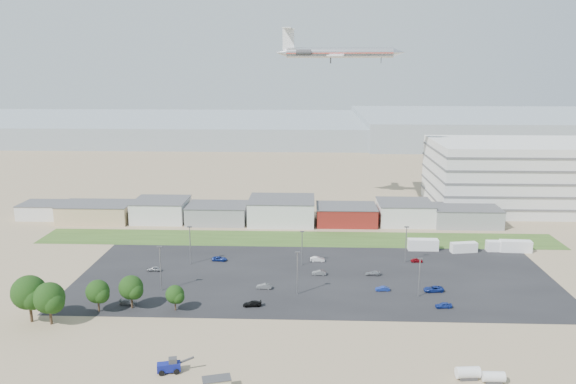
{
  "coord_description": "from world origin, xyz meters",
  "views": [
    {
      "loc": [
        3.34,
        -114.6,
        52.47
      ],
      "look_at": [
        -1.94,
        22.0,
        21.64
      ],
      "focal_mm": 35.0,
      "sensor_mm": 36.0,
      "label": 1
    }
  ],
  "objects_px": {
    "parked_car_7": "(319,273)",
    "parked_car_8": "(417,260)",
    "storage_tank_nw": "(468,372)",
    "box_trailer_a": "(423,245)",
    "parked_car_9": "(219,259)",
    "parked_car_2": "(444,305)",
    "parked_car_5": "(154,269)",
    "parked_car_10": "(128,302)",
    "telehandler": "(169,365)",
    "tree_far_left": "(29,296)",
    "parked_car_12": "(372,273)",
    "airliner": "(340,53)",
    "parked_car_4": "(264,286)",
    "parked_car_3": "(252,304)",
    "parked_car_0": "(433,289)",
    "parked_car_1": "(383,289)",
    "parked_car_11": "(318,259)"
  },
  "relations": [
    {
      "from": "parked_car_4",
      "to": "parked_car_12",
      "type": "bearing_deg",
      "value": 114.9
    },
    {
      "from": "parked_car_0",
      "to": "parked_car_8",
      "type": "xyz_separation_m",
      "value": [
        -0.19,
        20.39,
        -0.1
      ]
    },
    {
      "from": "airliner",
      "to": "parked_car_3",
      "type": "distance_m",
      "value": 107.29
    },
    {
      "from": "parked_car_8",
      "to": "parked_car_9",
      "type": "bearing_deg",
      "value": 89.26
    },
    {
      "from": "tree_far_left",
      "to": "parked_car_7",
      "type": "relative_size",
      "value": 3.13
    },
    {
      "from": "tree_far_left",
      "to": "parked_car_1",
      "type": "distance_m",
      "value": 78.31
    },
    {
      "from": "box_trailer_a",
      "to": "parked_car_9",
      "type": "relative_size",
      "value": 2.09
    },
    {
      "from": "tree_far_left",
      "to": "parked_car_3",
      "type": "height_order",
      "value": "tree_far_left"
    },
    {
      "from": "telehandler",
      "to": "parked_car_9",
      "type": "distance_m",
      "value": 57.72
    },
    {
      "from": "parked_car_3",
      "to": "parked_car_5",
      "type": "xyz_separation_m",
      "value": [
        -27.91,
        20.91,
        0.01
      ]
    },
    {
      "from": "parked_car_0",
      "to": "parked_car_2",
      "type": "xyz_separation_m",
      "value": [
        0.28,
        -9.18,
        -0.03
      ]
    },
    {
      "from": "telehandler",
      "to": "parked_car_2",
      "type": "relative_size",
      "value": 1.76
    },
    {
      "from": "box_trailer_a",
      "to": "tree_far_left",
      "type": "bearing_deg",
      "value": -151.13
    },
    {
      "from": "parked_car_2",
      "to": "parked_car_8",
      "type": "distance_m",
      "value": 29.58
    },
    {
      "from": "storage_tank_nw",
      "to": "box_trailer_a",
      "type": "bearing_deg",
      "value": 85.19
    },
    {
      "from": "telehandler",
      "to": "tree_far_left",
      "type": "xyz_separation_m",
      "value": [
        -33.73,
        18.72,
        4.4
      ]
    },
    {
      "from": "parked_car_5",
      "to": "parked_car_10",
      "type": "relative_size",
      "value": 0.9
    },
    {
      "from": "parked_car_11",
      "to": "airliner",
      "type": "bearing_deg",
      "value": -7.85
    },
    {
      "from": "box_trailer_a",
      "to": "parked_car_7",
      "type": "relative_size",
      "value": 2.37
    },
    {
      "from": "parked_car_8",
      "to": "parked_car_11",
      "type": "distance_m",
      "value": 27.12
    },
    {
      "from": "telehandler",
      "to": "parked_car_7",
      "type": "xyz_separation_m",
      "value": [
        27.0,
        48.04,
        -0.75
      ]
    },
    {
      "from": "parked_car_9",
      "to": "parked_car_11",
      "type": "distance_m",
      "value": 27.01
    },
    {
      "from": "tree_far_left",
      "to": "parked_car_4",
      "type": "relative_size",
      "value": 3.08
    },
    {
      "from": "tree_far_left",
      "to": "parked_car_8",
      "type": "height_order",
      "value": "tree_far_left"
    },
    {
      "from": "airliner",
      "to": "parked_car_9",
      "type": "xyz_separation_m",
      "value": [
        -34.88,
        -58.83,
        -56.43
      ]
    },
    {
      "from": "parked_car_2",
      "to": "parked_car_7",
      "type": "relative_size",
      "value": 1.0
    },
    {
      "from": "parked_car_3",
      "to": "parked_car_11",
      "type": "bearing_deg",
      "value": 145.74
    },
    {
      "from": "parked_car_3",
      "to": "parked_car_7",
      "type": "height_order",
      "value": "parked_car_7"
    },
    {
      "from": "parked_car_2",
      "to": "parked_car_3",
      "type": "distance_m",
      "value": 42.53
    },
    {
      "from": "box_trailer_a",
      "to": "tree_far_left",
      "type": "xyz_separation_m",
      "value": [
        -91.25,
        -50.53,
        4.12
      ]
    },
    {
      "from": "parked_car_2",
      "to": "parked_car_0",
      "type": "bearing_deg",
      "value": 177.13
    },
    {
      "from": "parked_car_10",
      "to": "tree_far_left",
      "type": "bearing_deg",
      "value": 122.41
    },
    {
      "from": "storage_tank_nw",
      "to": "box_trailer_a",
      "type": "relative_size",
      "value": 0.46
    },
    {
      "from": "telehandler",
      "to": "box_trailer_a",
      "type": "relative_size",
      "value": 0.75
    },
    {
      "from": "tree_far_left",
      "to": "parked_car_3",
      "type": "distance_m",
      "value": 46.76
    },
    {
      "from": "parked_car_4",
      "to": "telehandler",
      "type": "bearing_deg",
      "value": -14.83
    },
    {
      "from": "box_trailer_a",
      "to": "parked_car_10",
      "type": "relative_size",
      "value": 2.19
    },
    {
      "from": "airliner",
      "to": "parked_car_1",
      "type": "relative_size",
      "value": 13.46
    },
    {
      "from": "parked_car_1",
      "to": "parked_car_7",
      "type": "height_order",
      "value": "parked_car_7"
    },
    {
      "from": "storage_tank_nw",
      "to": "parked_car_10",
      "type": "height_order",
      "value": "storage_tank_nw"
    },
    {
      "from": "parked_car_5",
      "to": "parked_car_10",
      "type": "distance_m",
      "value": 21.1
    },
    {
      "from": "parked_car_8",
      "to": "airliner",
      "type": "bearing_deg",
      "value": 16.69
    },
    {
      "from": "box_trailer_a",
      "to": "parked_car_5",
      "type": "relative_size",
      "value": 2.43
    },
    {
      "from": "telehandler",
      "to": "parked_car_9",
      "type": "bearing_deg",
      "value": 76.62
    },
    {
      "from": "parked_car_7",
      "to": "airliner",
      "type": "bearing_deg",
      "value": 176.77
    },
    {
      "from": "parked_car_8",
      "to": "parked_car_9",
      "type": "relative_size",
      "value": 0.78
    },
    {
      "from": "box_trailer_a",
      "to": "parked_car_5",
      "type": "distance_m",
      "value": 76.38
    },
    {
      "from": "parked_car_7",
      "to": "parked_car_8",
      "type": "bearing_deg",
      "value": 114.55
    },
    {
      "from": "tree_far_left",
      "to": "parked_car_12",
      "type": "distance_m",
      "value": 80.23
    },
    {
      "from": "parked_car_9",
      "to": "parked_car_12",
      "type": "bearing_deg",
      "value": -96.54
    }
  ]
}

